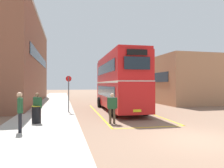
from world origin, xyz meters
TOP-DOWN VIEW (x-y plane):
  - ground_plane at (0.00, 14.40)m, footprint 135.60×135.60m
  - sidewalk_left at (-6.50, 16.80)m, footprint 4.00×57.60m
  - brick_building_left at (-11.56, 19.40)m, footprint 7.04×21.77m
  - depot_building_right at (9.56, 17.00)m, footprint 8.19×12.13m
  - double_decker_bus at (-0.68, 9.69)m, footprint 3.02×10.11m
  - single_deck_bus at (3.90, 28.63)m, footprint 3.46×9.93m
  - pedestrian_boarding at (-2.57, 4.17)m, footprint 0.58×0.33m
  - pedestrian_waiting_near at (-6.72, 4.63)m, footprint 0.49×0.49m
  - pedestrian_waiting_far at (-7.21, 2.46)m, footprint 0.33×0.59m
  - litter_bin at (-6.76, 4.56)m, footprint 0.52×0.52m
  - bus_stop_sign at (-4.92, 8.81)m, footprint 0.44×0.08m
  - bay_marking_yellow at (-0.71, 7.81)m, footprint 4.54×12.17m

SIDE VIEW (x-z plane):
  - ground_plane at x=0.00m, z-range 0.00..0.00m
  - bay_marking_yellow at x=-0.71m, z-range 0.00..0.01m
  - sidewalk_left at x=-6.50m, z-range 0.00..0.14m
  - litter_bin at x=-6.76m, z-range 0.14..1.10m
  - pedestrian_boarding at x=-2.57m, z-range 0.15..1.91m
  - pedestrian_waiting_near at x=-6.72m, z-range 0.27..1.94m
  - pedestrian_waiting_far at x=-7.21m, z-range 0.29..2.08m
  - single_deck_bus at x=3.90m, z-range 0.13..3.15m
  - bus_stop_sign at x=-4.92m, z-range 0.42..3.21m
  - double_decker_bus at x=-0.68m, z-range 0.14..4.89m
  - depot_building_right at x=9.56m, z-range 0.00..5.61m
  - brick_building_left at x=-11.56m, z-range 0.00..10.18m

